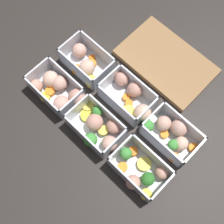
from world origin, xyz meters
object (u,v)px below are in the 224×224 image
at_px(container_near_center, 99,128).
at_px(container_far_center, 131,97).
at_px(container_near_left, 58,90).
at_px(container_near_right, 141,171).
at_px(container_far_right, 171,133).
at_px(container_far_left, 86,62).

relative_size(container_near_center, container_far_center, 0.97).
height_order(container_near_left, container_near_right, same).
distance_m(container_near_left, container_near_right, 0.33).
bearing_deg(container_near_center, container_far_center, 89.30).
distance_m(container_near_left, container_near_center, 0.16).
distance_m(container_near_center, container_near_right, 0.16).
xyz_separation_m(container_near_left, container_near_center, (0.16, 0.00, -0.00)).
relative_size(container_near_left, container_near_center, 0.96).
relative_size(container_near_left, container_far_right, 1.02).
bearing_deg(container_near_right, container_far_center, 139.98).
bearing_deg(container_near_right, container_far_left, 159.71).
relative_size(container_far_center, container_far_right, 1.11).
bearing_deg(container_far_center, container_far_right, -0.80).
relative_size(container_near_left, container_far_center, 0.93).
bearing_deg(container_near_left, container_near_center, 0.62).
relative_size(container_near_left, container_near_right, 1.09).
xyz_separation_m(container_near_left, container_far_right, (0.32, 0.13, -0.00)).
height_order(container_far_left, container_far_right, same).
height_order(container_far_left, container_far_center, same).
height_order(container_near_left, container_far_center, same).
xyz_separation_m(container_near_left, container_far_center, (0.16, 0.13, -0.00)).
bearing_deg(container_near_center, container_far_left, 145.87).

